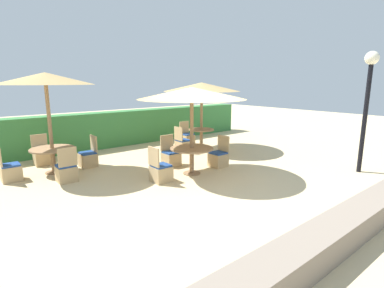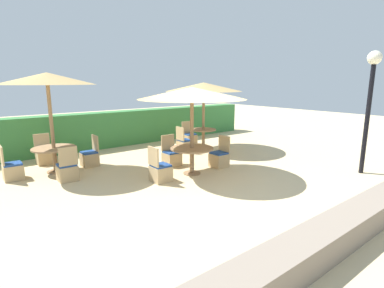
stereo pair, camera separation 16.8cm
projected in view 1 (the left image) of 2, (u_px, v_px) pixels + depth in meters
name	position (u px, v px, depth m)	size (l,w,h in m)	color
ground_plane	(207.00, 182.00, 7.69)	(40.00, 40.00, 0.00)	#D1BA8C
hedge_row	(111.00, 129.00, 11.81)	(13.00, 0.70, 1.37)	#387A3D
stone_border	(350.00, 224.00, 4.96)	(10.00, 0.56, 0.44)	gray
lamp_post	(368.00, 88.00, 8.07)	(0.36, 0.36, 3.32)	black
parasol_center	(192.00, 93.00, 7.92)	(2.90, 2.90, 2.39)	#93704C
round_table_center	(192.00, 153.00, 8.25)	(1.19, 1.19, 0.75)	#93704C
patio_chair_center_east	(219.00, 158.00, 9.04)	(0.46, 0.46, 0.93)	tan
patio_chair_center_west	(160.00, 172.00, 7.66)	(0.46, 0.46, 0.93)	tan
patio_chair_center_north	(171.00, 157.00, 9.12)	(0.46, 0.46, 0.93)	tan
parasol_back_left	(45.00, 79.00, 7.92)	(2.53, 2.53, 2.77)	#93704C
round_table_back_left	(53.00, 153.00, 8.34)	(1.18, 1.18, 0.71)	#93704C
patio_chair_back_left_east	(88.00, 158.00, 9.04)	(0.46, 0.46, 0.93)	tan
patio_chair_back_left_north	(42.00, 156.00, 9.22)	(0.46, 0.46, 0.93)	tan
patio_chair_back_left_west	(10.00, 171.00, 7.71)	(0.46, 0.46, 0.93)	tan
patio_chair_back_left_south	(67.00, 172.00, 7.67)	(0.46, 0.46, 0.93)	tan
parasol_back_right	(202.00, 87.00, 11.05)	(2.83, 2.83, 2.49)	#93704C
round_table_back_right	(201.00, 134.00, 11.42)	(0.96, 0.96, 0.75)	#93704C
patio_chair_back_right_west	(183.00, 145.00, 10.94)	(0.46, 0.46, 0.93)	tan
patio_chair_back_right_north	(187.00, 138.00, 12.20)	(0.46, 0.46, 0.93)	tan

